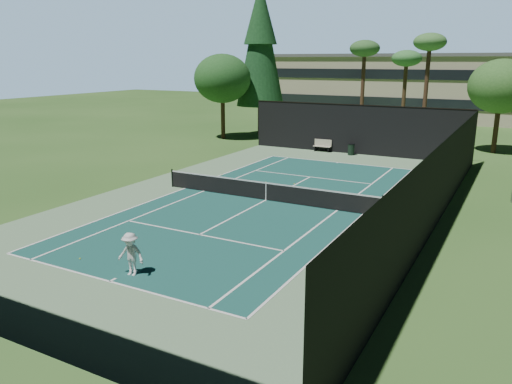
# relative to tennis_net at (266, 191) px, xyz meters

# --- Properties ---
(ground) EXTENTS (160.00, 160.00, 0.00)m
(ground) POSITION_rel_tennis_net_xyz_m (0.00, 0.00, -0.56)
(ground) COLOR #315B22
(ground) RESTS_ON ground
(apron_slab) EXTENTS (18.00, 32.00, 0.01)m
(apron_slab) POSITION_rel_tennis_net_xyz_m (0.00, 0.00, -0.55)
(apron_slab) COLOR #658D62
(apron_slab) RESTS_ON ground
(court_surface) EXTENTS (10.97, 23.77, 0.01)m
(court_surface) POSITION_rel_tennis_net_xyz_m (0.00, 0.00, -0.55)
(court_surface) COLOR #184E47
(court_surface) RESTS_ON ground
(court_lines) EXTENTS (11.07, 23.87, 0.01)m
(court_lines) POSITION_rel_tennis_net_xyz_m (0.00, 0.00, -0.54)
(court_lines) COLOR white
(court_lines) RESTS_ON ground
(tennis_net) EXTENTS (12.90, 0.10, 1.10)m
(tennis_net) POSITION_rel_tennis_net_xyz_m (0.00, 0.00, 0.00)
(tennis_net) COLOR black
(tennis_net) RESTS_ON ground
(fence) EXTENTS (18.04, 32.05, 4.03)m
(fence) POSITION_rel_tennis_net_xyz_m (0.00, 0.06, 1.45)
(fence) COLOR black
(fence) RESTS_ON ground
(player) EXTENTS (1.09, 0.71, 1.60)m
(player) POSITION_rel_tennis_net_xyz_m (0.29, -11.06, 0.24)
(player) COLOR silver
(player) RESTS_ON ground
(tennis_ball_a) EXTENTS (0.07, 0.07, 0.07)m
(tennis_ball_a) POSITION_rel_tennis_net_xyz_m (-2.48, -10.92, -0.52)
(tennis_ball_a) COLOR #BACE2E
(tennis_ball_a) RESTS_ON ground
(tennis_ball_b) EXTENTS (0.07, 0.07, 0.07)m
(tennis_ball_b) POSITION_rel_tennis_net_xyz_m (-1.86, 3.60, -0.52)
(tennis_ball_b) COLOR #DCF237
(tennis_ball_b) RESTS_ON ground
(tennis_ball_c) EXTENTS (0.06, 0.06, 0.06)m
(tennis_ball_c) POSITION_rel_tennis_net_xyz_m (-0.14, 4.14, -0.53)
(tennis_ball_c) COLOR #C3D02F
(tennis_ball_c) RESTS_ON ground
(tennis_ball_d) EXTENTS (0.07, 0.07, 0.07)m
(tennis_ball_d) POSITION_rel_tennis_net_xyz_m (-5.42, 4.08, -0.52)
(tennis_ball_d) COLOR #B2D32F
(tennis_ball_d) RESTS_ON ground
(park_bench) EXTENTS (1.50, 0.45, 1.02)m
(park_bench) POSITION_rel_tennis_net_xyz_m (-2.75, 15.78, -0.01)
(park_bench) COLOR #B8AE98
(park_bench) RESTS_ON ground
(trash_bin) EXTENTS (0.56, 0.56, 0.95)m
(trash_bin) POSITION_rel_tennis_net_xyz_m (-0.12, 15.35, -0.08)
(trash_bin) COLOR black
(trash_bin) RESTS_ON ground
(pine_tree) EXTENTS (4.80, 4.80, 15.00)m
(pine_tree) POSITION_rel_tennis_net_xyz_m (-12.00, 22.00, 9.00)
(pine_tree) COLOR #4A3120
(pine_tree) RESTS_ON ground
(palm_a) EXTENTS (2.80, 2.80, 9.32)m
(palm_a) POSITION_rel_tennis_net_xyz_m (-2.00, 24.00, 7.63)
(palm_a) COLOR #4C3120
(palm_a) RESTS_ON ground
(palm_b) EXTENTS (2.80, 2.80, 8.42)m
(palm_b) POSITION_rel_tennis_net_xyz_m (1.50, 26.00, 6.80)
(palm_b) COLOR #4B3420
(palm_b) RESTS_ON ground
(palm_c) EXTENTS (2.80, 2.80, 9.77)m
(palm_c) POSITION_rel_tennis_net_xyz_m (4.00, 23.00, 8.05)
(palm_c) COLOR #4A2F1F
(palm_c) RESTS_ON ground
(decid_tree_a) EXTENTS (5.12, 5.12, 7.62)m
(decid_tree_a) POSITION_rel_tennis_net_xyz_m (10.00, 22.00, 4.86)
(decid_tree_a) COLOR #432C1C
(decid_tree_a) RESTS_ON ground
(decid_tree_c) EXTENTS (5.44, 5.44, 8.09)m
(decid_tree_c) POSITION_rel_tennis_net_xyz_m (-14.00, 18.00, 5.21)
(decid_tree_c) COLOR #49321F
(decid_tree_c) RESTS_ON ground
(campus_building) EXTENTS (40.50, 12.50, 8.30)m
(campus_building) POSITION_rel_tennis_net_xyz_m (0.00, 45.98, 3.65)
(campus_building) COLOR #B8AB8E
(campus_building) RESTS_ON ground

